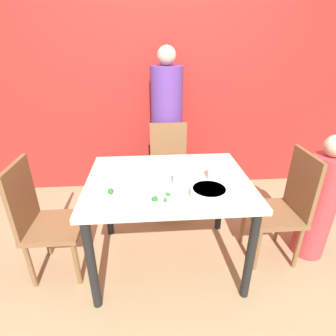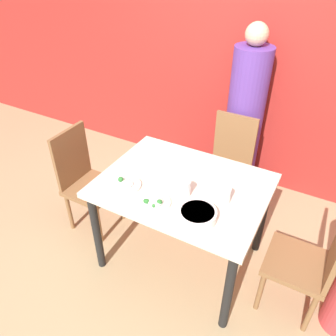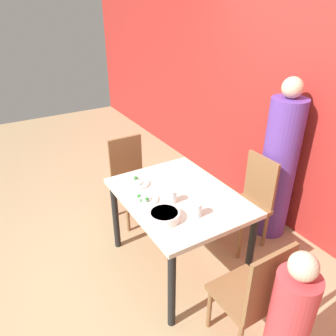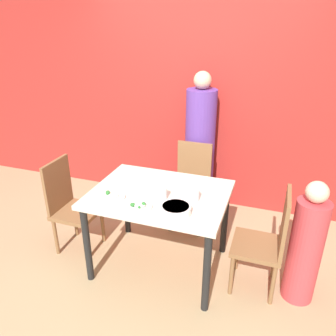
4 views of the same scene
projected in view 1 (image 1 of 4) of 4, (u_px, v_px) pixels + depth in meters
name	position (u px, v px, depth m)	size (l,w,h in m)	color
ground_plane	(168.00, 259.00, 2.22)	(10.00, 10.00, 0.00)	tan
wall_back	(159.00, 74.00, 2.89)	(10.00, 0.06, 2.70)	#A82823
dining_table	(168.00, 190.00, 1.93)	(1.17, 0.89, 0.77)	beige
chair_adult_spot	(169.00, 167.00, 2.73)	(0.40, 0.40, 0.93)	brown
chair_child_spot	(284.00, 205.00, 2.09)	(0.40, 0.40, 0.93)	brown
chair_empty_left	(43.00, 219.00, 1.93)	(0.40, 0.40, 0.93)	brown
person_adult	(167.00, 133.00, 2.91)	(0.34, 0.34, 1.65)	#5B3893
person_child	(319.00, 204.00, 2.11)	(0.25, 0.25, 1.07)	#C63D42
bowl_curry	(209.00, 193.00, 1.64)	(0.24, 0.24, 0.07)	white
plate_rice_adult	(118.00, 195.00, 1.66)	(0.22, 0.22, 0.06)	white
plate_rice_child	(160.00, 199.00, 1.62)	(0.24, 0.24, 0.06)	white
glass_water_tall	(213.00, 173.00, 1.85)	(0.08, 0.08, 0.11)	silver
glass_water_short	(179.00, 178.00, 1.78)	(0.08, 0.08, 0.11)	silver
fork_steel	(114.00, 175.00, 1.94)	(0.17, 0.10, 0.01)	silver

